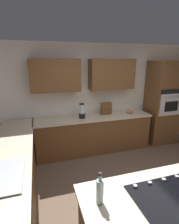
{
  "coord_description": "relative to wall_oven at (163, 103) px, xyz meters",
  "views": [
    {
      "loc": [
        1.35,
        2.08,
        2.2
      ],
      "look_at": [
        0.28,
        -1.48,
        1.09
      ],
      "focal_mm": 27.92,
      "sensor_mm": 36.0,
      "label": 1
    }
  ],
  "objects": [
    {
      "name": "mixing_bowl",
      "position": [
        1.0,
        0.02,
        -0.15
      ],
      "size": [
        0.16,
        0.16,
        0.09
      ],
      "primitive_type": "ellipsoid",
      "color": "#CC724C",
      "rests_on": "countertop_back"
    },
    {
      "name": "countertop_side",
      "position": [
        3.67,
        1.17,
        -0.22
      ],
      "size": [
        0.64,
        2.94,
        0.04
      ],
      "primitive_type": "cube",
      "color": "beige",
      "rests_on": "lower_cabinets_side"
    },
    {
      "name": "spice_rack",
      "position": [
        1.6,
        -0.08,
        -0.05
      ],
      "size": [
        0.26,
        0.11,
        0.3
      ],
      "color": "brown",
      "rests_on": "countertop_back"
    },
    {
      "name": "lower_cabinets_back",
      "position": [
        1.95,
        -0.0,
        -0.67
      ],
      "size": [
        2.8,
        0.6,
        0.86
      ],
      "primitive_type": "cube",
      "color": "brown",
      "rests_on": "ground"
    },
    {
      "name": "oil_bottle",
      "position": [
        2.72,
        2.54,
        -0.06
      ],
      "size": [
        0.07,
        0.07,
        0.33
      ],
      "color": "silver",
      "rests_on": "island_top"
    },
    {
      "name": "ground_plane",
      "position": [
        1.85,
        1.72,
        -1.1
      ],
      "size": [
        14.0,
        14.0,
        0.0
      ],
      "primitive_type": "plane",
      "color": "brown"
    },
    {
      "name": "wall_oven",
      "position": [
        0.0,
        0.0,
        0.0
      ],
      "size": [
        0.8,
        0.66,
        2.2
      ],
      "color": "brown",
      "rests_on": "ground"
    },
    {
      "name": "island_top",
      "position": [
        2.03,
        2.69,
        -0.22
      ],
      "size": [
        1.78,
        0.94,
        0.04
      ],
      "primitive_type": "cube",
      "color": "beige",
      "rests_on": "island_base"
    },
    {
      "name": "wall_back",
      "position": [
        1.92,
        -0.33,
        0.35
      ],
      "size": [
        6.0,
        0.44,
        2.6
      ],
      "color": "white",
      "rests_on": "ground"
    },
    {
      "name": "countertop_back",
      "position": [
        1.95,
        -0.0,
        -0.22
      ],
      "size": [
        2.84,
        0.64,
        0.04
      ],
      "primitive_type": "cube",
      "color": "beige",
      "rests_on": "lower_cabinets_back"
    },
    {
      "name": "blender",
      "position": [
        2.25,
        0.02,
        -0.05
      ],
      "size": [
        0.15,
        0.15,
        0.35
      ],
      "color": "black",
      "rests_on": "countertop_back"
    },
    {
      "name": "lower_cabinets_side",
      "position": [
        3.67,
        1.17,
        -0.67
      ],
      "size": [
        0.6,
        2.9,
        0.86
      ],
      "primitive_type": "cube",
      "color": "brown",
      "rests_on": "ground"
    },
    {
      "name": "sink_unit",
      "position": [
        3.68,
        1.86,
        -0.18
      ],
      "size": [
        0.46,
        0.7,
        0.23
      ],
      "color": "#515456",
      "rests_on": "countertop_side"
    },
    {
      "name": "cooktop",
      "position": [
        2.03,
        2.68,
        -0.19
      ],
      "size": [
        0.76,
        0.56,
        0.03
      ],
      "color": "black",
      "rests_on": "island_top"
    }
  ]
}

